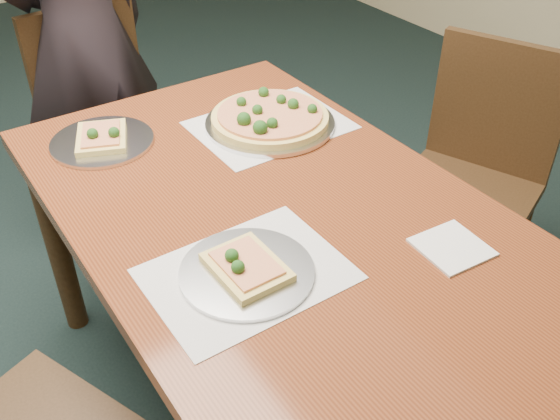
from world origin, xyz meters
TOP-DOWN VIEW (x-y plane):
  - ground at (0.00, 0.00)m, footprint 8.00×8.00m
  - dining_table at (0.33, -0.37)m, footprint 0.90×1.50m
  - chair_far at (0.29, 0.73)m, footprint 0.46×0.46m
  - chair_right at (1.17, -0.27)m, footprint 0.55×0.55m
  - diner at (0.28, 0.80)m, footprint 0.67×0.53m
  - placemat_main at (0.53, -0.01)m, footprint 0.42×0.32m
  - placemat_near at (0.15, -0.51)m, footprint 0.40×0.30m
  - pizza_pan at (0.53, -0.01)m, footprint 0.37×0.37m
  - slice_plate_near at (0.14, -0.51)m, footprint 0.28×0.28m
  - slice_plate_far at (0.10, 0.16)m, footprint 0.28×0.28m
  - napkin at (0.56, -0.69)m, footprint 0.15×0.15m

SIDE VIEW (x-z plane):
  - ground at x=0.00m, z-range 0.00..0.00m
  - chair_far at x=0.29m, z-range 0.06..0.97m
  - chair_right at x=1.17m, z-range 0.06..0.97m
  - dining_table at x=0.33m, z-range 0.28..1.03m
  - placemat_main at x=0.53m, z-range 0.75..0.75m
  - placemat_near at x=0.15m, z-range 0.75..0.75m
  - napkin at x=0.56m, z-range 0.75..0.76m
  - slice_plate_far at x=0.10m, z-range 0.73..0.79m
  - slice_plate_near at x=0.14m, z-range 0.74..0.79m
  - pizza_pan at x=0.53m, z-range 0.74..0.81m
  - diner at x=0.28m, z-range 0.00..1.63m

